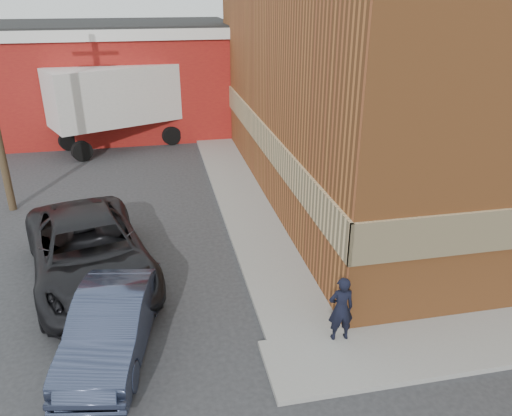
{
  "coord_description": "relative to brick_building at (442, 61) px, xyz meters",
  "views": [
    {
      "loc": [
        -2.33,
        -8.61,
        7.19
      ],
      "look_at": [
        0.12,
        3.17,
        1.88
      ],
      "focal_mm": 35.0,
      "sensor_mm": 36.0,
      "label": 1
    }
  ],
  "objects": [
    {
      "name": "sidewalk_west",
      "position": [
        -7.9,
        0.0,
        -4.62
      ],
      "size": [
        1.8,
        18.0,
        0.12
      ],
      "primitive_type": "cube",
      "color": "gray",
      "rests_on": "ground"
    },
    {
      "name": "box_truck",
      "position": [
        -11.79,
        7.31,
        -2.42
      ],
      "size": [
        8.21,
        5.33,
        3.92
      ],
      "rotation": [
        0.0,
        0.0,
        0.41
      ],
      "color": "silver",
      "rests_on": "ground"
    },
    {
      "name": "ground",
      "position": [
        -8.5,
        -9.0,
        -4.68
      ],
      "size": [
        90.0,
        90.0,
        0.0
      ],
      "primitive_type": "plane",
      "color": "#28282B",
      "rests_on": "ground"
    },
    {
      "name": "warehouse",
      "position": [
        -14.5,
        11.0,
        -1.87
      ],
      "size": [
        16.3,
        8.3,
        5.6
      ],
      "color": "maroon",
      "rests_on": "ground"
    },
    {
      "name": "man",
      "position": [
        -7.22,
        -9.25,
        -3.79
      ],
      "size": [
        0.58,
        0.39,
        1.54
      ],
      "primitive_type": "imported",
      "rotation": [
        0.0,
        0.0,
        3.1
      ],
      "color": "black",
      "rests_on": "sidewalk_south"
    },
    {
      "name": "brick_building",
      "position": [
        0.0,
        0.0,
        0.0
      ],
      "size": [
        14.25,
        18.25,
        9.36
      ],
      "color": "#9A5427",
      "rests_on": "ground"
    },
    {
      "name": "suv_a",
      "position": [
        -12.79,
        -5.43,
        -3.82
      ],
      "size": [
        4.23,
        6.7,
        1.72
      ],
      "primitive_type": "imported",
      "rotation": [
        0.0,
        0.0,
        0.24
      ],
      "color": "black",
      "rests_on": "ground"
    },
    {
      "name": "sedan",
      "position": [
        -12.06,
        -8.5,
        -3.99
      ],
      "size": [
        2.19,
        4.37,
        1.38
      ],
      "primitive_type": "imported",
      "rotation": [
        0.0,
        0.0,
        -0.18
      ],
      "color": "#2F364E",
      "rests_on": "ground"
    }
  ]
}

